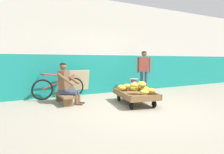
% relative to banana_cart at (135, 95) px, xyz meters
% --- Properties ---
extents(ground_plane, '(80.00, 80.00, 0.00)m').
position_rel_banana_cart_xyz_m(ground_plane, '(-0.17, -0.60, -0.24)').
color(ground_plane, gray).
extents(back_wall, '(16.00, 0.30, 3.36)m').
position_rel_banana_cart_xyz_m(back_wall, '(-0.17, 2.15, 1.44)').
color(back_wall, '#19847A').
rests_on(back_wall, ground).
extents(banana_cart, '(1.11, 1.58, 0.36)m').
position_rel_banana_cart_xyz_m(banana_cart, '(0.00, 0.00, 0.00)').
color(banana_cart, brown).
rests_on(banana_cart, ground).
extents(banana_pile, '(0.91, 1.38, 0.26)m').
position_rel_banana_cart_xyz_m(banana_pile, '(0.06, 0.05, 0.22)').
color(banana_pile, gold).
rests_on(banana_pile, banana_cart).
extents(low_bench, '(0.34, 1.11, 0.27)m').
position_rel_banana_cart_xyz_m(low_bench, '(-1.75, 0.95, -0.04)').
color(low_bench, brown).
rests_on(low_bench, ground).
extents(vendor_seated, '(0.74, 0.69, 1.14)m').
position_rel_banana_cart_xyz_m(vendor_seated, '(-1.68, 0.89, 0.33)').
color(vendor_seated, brown).
rests_on(vendor_seated, ground).
extents(plastic_crate, '(0.36, 0.28, 0.30)m').
position_rel_banana_cart_xyz_m(plastic_crate, '(0.61, 0.98, -0.09)').
color(plastic_crate, '#19847F').
rests_on(plastic_crate, ground).
extents(weighing_scale, '(0.30, 0.30, 0.29)m').
position_rel_banana_cart_xyz_m(weighing_scale, '(0.61, 0.98, 0.21)').
color(weighing_scale, '#28282D').
rests_on(weighing_scale, plastic_crate).
extents(bicycle_near_left, '(1.66, 0.48, 0.86)m').
position_rel_banana_cart_xyz_m(bicycle_near_left, '(-1.70, 1.74, 0.11)').
color(bicycle_near_left, black).
rests_on(bicycle_near_left, ground).
extents(sign_board, '(0.70, 0.23, 0.88)m').
position_rel_banana_cart_xyz_m(sign_board, '(-0.98, 1.95, 0.20)').
color(sign_board, '#C6B289').
rests_on(sign_board, ground).
extents(customer_adult, '(0.37, 0.37, 1.53)m').
position_rel_banana_cart_xyz_m(customer_adult, '(1.19, 1.20, 0.71)').
color(customer_adult, '#38425B').
rests_on(customer_adult, ground).
extents(shopping_bag, '(0.18, 0.12, 0.24)m').
position_rel_banana_cart_xyz_m(shopping_bag, '(0.92, 0.49, -0.12)').
color(shopping_bag, '#3370B7').
rests_on(shopping_bag, ground).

